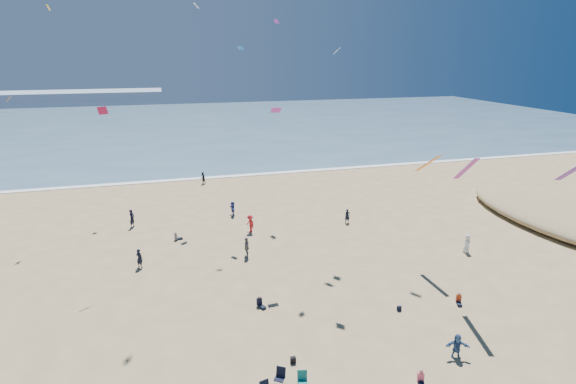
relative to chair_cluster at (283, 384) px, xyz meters
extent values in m
cube|color=#476B84|center=(0.09, 93.56, -0.47)|extent=(220.00, 100.00, 0.06)
cube|color=white|center=(0.09, 43.56, -0.46)|extent=(220.00, 1.20, 0.08)
cube|color=#7A8EA8|center=(-59.91, 168.56, 1.10)|extent=(110.00, 20.00, 3.20)
ellipsoid|color=tan|center=(34.09, 16.56, 0.16)|extent=(10.00, 22.00, 2.20)
imported|color=slate|center=(1.12, 16.50, 0.44)|extent=(0.79, 1.19, 1.88)
imported|color=#343F90|center=(1.57, 27.32, 0.30)|extent=(0.58, 1.52, 1.60)
imported|color=red|center=(2.51, 22.12, 0.39)|extent=(1.05, 1.31, 1.78)
imported|color=black|center=(-8.83, 26.66, 0.44)|extent=(0.72, 0.82, 1.88)
imported|color=black|center=(-7.77, 16.98, 0.33)|extent=(0.72, 0.68, 1.66)
imported|color=black|center=(12.75, 21.88, 0.26)|extent=(0.57, 0.39, 1.52)
imported|color=white|center=(20.16, 12.30, 0.35)|extent=(0.70, 0.92, 1.70)
imported|color=black|center=(-0.46, 40.79, 0.31)|extent=(0.99, 0.94, 1.61)
imported|color=#315387|center=(10.49, 0.02, 0.25)|extent=(1.46, 0.87, 1.50)
cube|color=black|center=(1.14, 2.05, -0.31)|extent=(0.30, 0.22, 0.38)
cube|color=black|center=(9.73, 5.36, -0.33)|extent=(0.28, 0.18, 0.34)
cube|color=purple|center=(7.43, 30.53, 19.74)|extent=(0.51, 0.88, 0.42)
cube|color=blue|center=(2.68, 25.58, 16.97)|extent=(0.60, 0.72, 0.36)
cube|color=yellow|center=(-14.63, 31.38, 20.65)|extent=(0.27, 0.53, 0.54)
cube|color=white|center=(7.70, 13.43, 16.68)|extent=(0.72, 0.74, 0.51)
cube|color=red|center=(-9.33, 17.89, 12.37)|extent=(0.77, 0.65, 0.57)
cube|color=purple|center=(3.42, 14.87, 12.35)|extent=(0.81, 0.35, 0.43)
cube|color=silver|center=(-0.73, 32.11, 21.23)|extent=(0.55, 0.60, 0.57)
cube|color=orange|center=(-16.27, 20.47, 13.13)|extent=(0.52, 0.90, 0.36)
cube|color=purple|center=(14.55, 6.37, 9.02)|extent=(0.35, 3.14, 2.21)
cube|color=orange|center=(15.36, 12.17, 8.01)|extent=(0.35, 2.64, 1.87)
camera|label=1|loc=(-4.93, -18.80, 16.54)|focal=28.00mm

